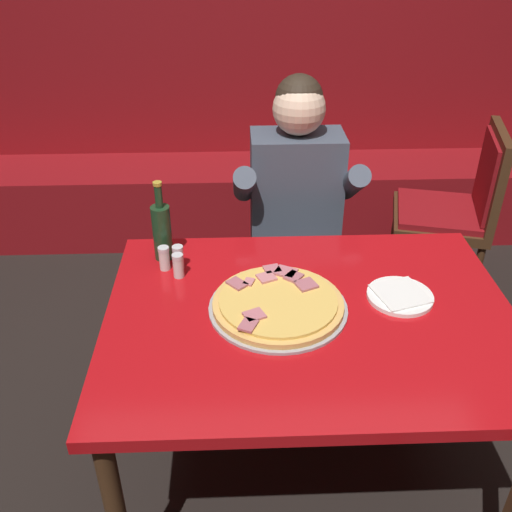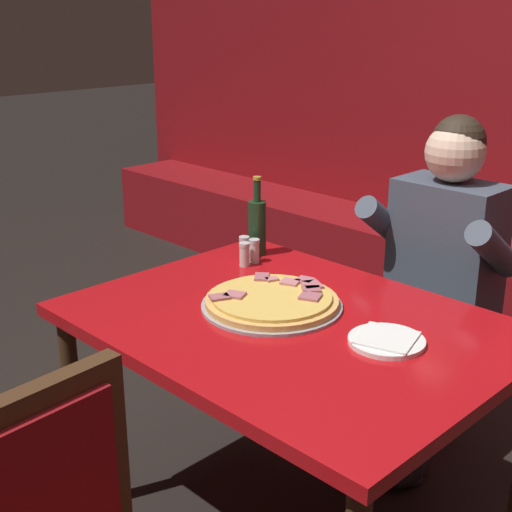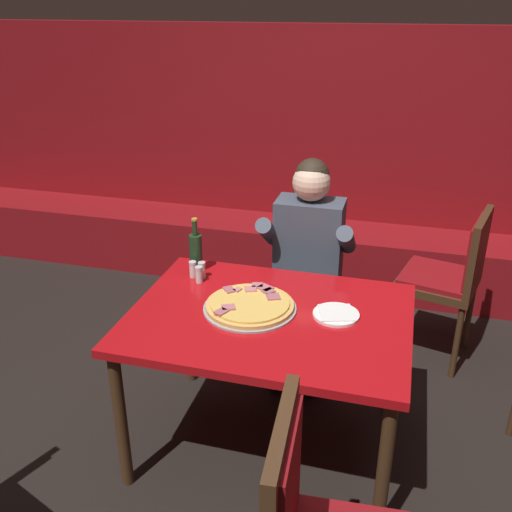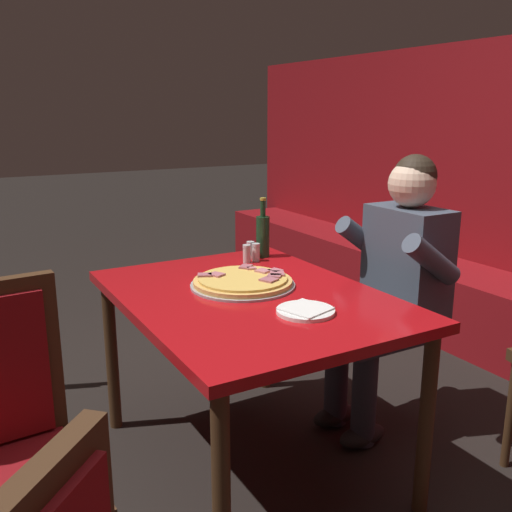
{
  "view_description": "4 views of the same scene",
  "coord_description": "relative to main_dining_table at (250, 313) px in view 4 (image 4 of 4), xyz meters",
  "views": [
    {
      "loc": [
        -0.22,
        -1.39,
        1.83
      ],
      "look_at": [
        -0.17,
        0.09,
        0.91
      ],
      "focal_mm": 40.0,
      "sensor_mm": 36.0,
      "label": 1
    },
    {
      "loc": [
        1.28,
        -1.42,
        1.62
      ],
      "look_at": [
        -0.22,
        0.07,
        0.88
      ],
      "focal_mm": 50.0,
      "sensor_mm": 36.0,
      "label": 2
    },
    {
      "loc": [
        0.53,
        -2.18,
        2.07
      ],
      "look_at": [
        -0.13,
        0.25,
        0.93
      ],
      "focal_mm": 40.0,
      "sensor_mm": 36.0,
      "label": 3
    },
    {
      "loc": [
        1.87,
        -1.03,
        1.46
      ],
      "look_at": [
        -0.02,
        0.04,
        0.9
      ],
      "focal_mm": 40.0,
      "sensor_mm": 36.0,
      "label": 4
    }
  ],
  "objects": [
    {
      "name": "ground_plane",
      "position": [
        0.0,
        0.0,
        -0.68
      ],
      "size": [
        24.0,
        24.0,
        0.0
      ],
      "primitive_type": "plane",
      "color": "black"
    },
    {
      "name": "main_dining_table",
      "position": [
        0.0,
        0.0,
        0.0
      ],
      "size": [
        1.26,
        0.94,
        0.76
      ],
      "color": "#422816",
      "rests_on": "ground_plane"
    },
    {
      "name": "pizza",
      "position": [
        -0.1,
        0.03,
        0.1
      ],
      "size": [
        0.43,
        0.43,
        0.05
      ],
      "color": "#9E9EA3",
      "rests_on": "main_dining_table"
    },
    {
      "name": "plate_white_paper",
      "position": [
        0.29,
        0.07,
        0.09
      ],
      "size": [
        0.21,
        0.21,
        0.02
      ],
      "color": "white",
      "rests_on": "main_dining_table"
    },
    {
      "name": "beer_bottle",
      "position": [
        -0.48,
        0.34,
        0.19
      ],
      "size": [
        0.07,
        0.07,
        0.29
      ],
      "color": "#19381E",
      "rests_on": "main_dining_table"
    },
    {
      "name": "shaker_black_pepper",
      "position": [
        -0.47,
        0.27,
        0.12
      ],
      "size": [
        0.04,
        0.04,
        0.09
      ],
      "color": "silver",
      "rests_on": "main_dining_table"
    },
    {
      "name": "shaker_red_pepper_flakes",
      "position": [
        -0.42,
        0.27,
        0.12
      ],
      "size": [
        0.04,
        0.04,
        0.09
      ],
      "color": "silver",
      "rests_on": "main_dining_table"
    },
    {
      "name": "shaker_oregano",
      "position": [
        -0.42,
        0.22,
        0.12
      ],
      "size": [
        0.04,
        0.04,
        0.09
      ],
      "color": "silver",
      "rests_on": "main_dining_table"
    },
    {
      "name": "diner_seated_blue_shirt",
      "position": [
        0.03,
        0.72,
        0.03
      ],
      "size": [
        0.53,
        0.53,
        1.27
      ],
      "color": "black",
      "rests_on": "ground_plane"
    }
  ]
}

